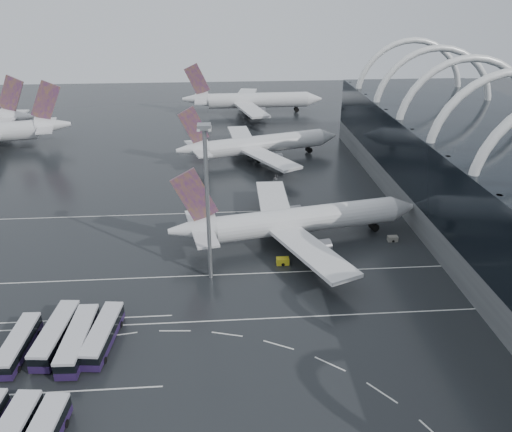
{
  "coord_description": "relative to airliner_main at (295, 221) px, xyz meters",
  "views": [
    {
      "loc": [
        -1.14,
        -68.37,
        50.22
      ],
      "look_at": [
        5.69,
        22.59,
        7.0
      ],
      "focal_mm": 35.0,
      "sensor_mm": 36.0,
      "label": 1
    }
  ],
  "objects": [
    {
      "name": "airliner_gate_b",
      "position": [
        -3.62,
        53.87,
        -0.06
      ],
      "size": [
        51.56,
        45.75,
        18.24
      ],
      "rotation": [
        0.0,
        0.0,
        0.3
      ],
      "color": "silver",
      "rests_on": "ground"
    },
    {
      "name": "lane_marking_far",
      "position": [
        -13.91,
        15.63,
        -4.62
      ],
      "size": [
        120.0,
        0.25,
        0.01
      ],
      "primitive_type": "cube",
      "color": "silver",
      "rests_on": "ground"
    },
    {
      "name": "gse_cart_belly_c",
      "position": [
        -3.57,
        -9.33,
        -3.96
      ],
      "size": [
        2.44,
        1.44,
        1.33
      ],
      "primitive_type": "cube",
      "color": "gold",
      "rests_on": "ground"
    },
    {
      "name": "gse_cart_belly_b",
      "position": [
        6.0,
        8.02,
        -3.96
      ],
      "size": [
        2.42,
        1.43,
        1.32
      ],
      "primitive_type": "cube",
      "color": "slate",
      "rests_on": "ground"
    },
    {
      "name": "bus_row_near_b",
      "position": [
        -40.69,
        -30.32,
        -2.79
      ],
      "size": [
        4.26,
        13.77,
        3.34
      ],
      "rotation": [
        0.0,
        0.0,
        1.48
      ],
      "color": "#241441",
      "rests_on": "ground"
    },
    {
      "name": "bus_row_near_d",
      "position": [
        -33.61,
        -30.79,
        -2.87
      ],
      "size": [
        4.33,
        13.23,
        3.2
      ],
      "rotation": [
        0.0,
        0.0,
        1.46
      ],
      "color": "#241441",
      "rests_on": "ground"
    },
    {
      "name": "gse_cart_belly_d",
      "position": [
        20.91,
        -1.6,
        -4.06
      ],
      "size": [
        2.08,
        1.23,
        1.14
      ],
      "primitive_type": "cube",
      "color": "slate",
      "rests_on": "ground"
    },
    {
      "name": "bus_bay_line_south",
      "position": [
        -37.91,
        -40.37,
        -4.62
      ],
      "size": [
        28.0,
        0.25,
        0.01
      ],
      "primitive_type": "cube",
      "color": "silver",
      "rests_on": "ground"
    },
    {
      "name": "lane_marking_near",
      "position": [
        -13.91,
        -26.37,
        -4.62
      ],
      "size": [
        120.0,
        0.25,
        0.01
      ],
      "primitive_type": "cube",
      "color": "silver",
      "rests_on": "ground"
    },
    {
      "name": "gse_cart_belly_e",
      "position": [
        -0.71,
        3.54,
        -4.06
      ],
      "size": [
        2.07,
        1.22,
        1.13
      ],
      "primitive_type": "cube",
      "color": "gold",
      "rests_on": "ground"
    },
    {
      "name": "lane_marking_mid",
      "position": [
        -13.91,
        -12.37,
        -4.62
      ],
      "size": [
        120.0,
        0.25,
        0.01
      ],
      "primitive_type": "cube",
      "color": "silver",
      "rests_on": "ground"
    },
    {
      "name": "airliner_main",
      "position": [
        0.0,
        0.0,
        0.0
      ],
      "size": [
        54.32,
        46.95,
        18.46
      ],
      "rotation": [
        0.0,
        0.0,
        0.19
      ],
      "color": "silver",
      "rests_on": "ground"
    },
    {
      "name": "bus_row_near_a",
      "position": [
        -45.64,
        -32.08,
        -2.98
      ],
      "size": [
        3.26,
        12.27,
        3.0
      ],
      "rotation": [
        0.0,
        0.0,
        1.53
      ],
      "color": "#241441",
      "rests_on": "ground"
    },
    {
      "name": "bus_bay_line_north",
      "position": [
        -37.91,
        -24.37,
        -4.62
      ],
      "size": [
        28.0,
        0.25,
        0.01
      ],
      "primitive_type": "cube",
      "color": "silver",
      "rests_on": "ground"
    },
    {
      "name": "floodlight_mast",
      "position": [
        -17.53,
        -13.03,
        13.69
      ],
      "size": [
        2.23,
        2.23,
        29.12
      ],
      "color": "gray",
      "rests_on": "ground"
    },
    {
      "name": "ground",
      "position": [
        -13.91,
        -24.37,
        -4.62
      ],
      "size": [
        420.0,
        420.0,
        0.0
      ],
      "primitive_type": "plane",
      "color": "black",
      "rests_on": "ground"
    },
    {
      "name": "bus_row_near_c",
      "position": [
        -37.01,
        -31.88,
        -2.76
      ],
      "size": [
        3.62,
        13.88,
        3.39
      ],
      "rotation": [
        0.0,
        0.0,
        1.54
      ],
      "color": "#241441",
      "rests_on": "ground"
    },
    {
      "name": "airliner_gate_c",
      "position": [
        -1.89,
        113.06,
        0.53
      ],
      "size": [
        57.75,
        53.43,
        20.63
      ],
      "rotation": [
        0.0,
        0.0,
        0.03
      ],
      "color": "silver",
      "rests_on": "ground"
    }
  ]
}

